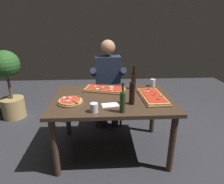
% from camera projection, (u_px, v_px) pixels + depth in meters
% --- Properties ---
extents(ground_plane, '(6.40, 6.40, 0.00)m').
position_uv_depth(ground_plane, '(112.00, 150.00, 2.50)').
color(ground_plane, '#2D2D33').
extents(dining_table, '(1.40, 0.96, 0.74)m').
position_uv_depth(dining_table, '(112.00, 105.00, 2.27)').
color(dining_table, '#3D2B1E').
rests_on(dining_table, ground_plane).
extents(pizza_rectangular_front, '(0.57, 0.37, 0.05)m').
position_uv_depth(pizza_rectangular_front, '(105.00, 89.00, 2.45)').
color(pizza_rectangular_front, brown).
rests_on(pizza_rectangular_front, dining_table).
extents(pizza_rectangular_left, '(0.29, 0.55, 0.05)m').
position_uv_depth(pizza_rectangular_left, '(152.00, 96.00, 2.21)').
color(pizza_rectangular_left, brown).
rests_on(pizza_rectangular_left, dining_table).
extents(pizza_round_far, '(0.28, 0.28, 0.05)m').
position_uv_depth(pizza_round_far, '(70.00, 101.00, 2.08)').
color(pizza_round_far, brown).
rests_on(pizza_round_far, dining_table).
extents(wine_bottle_dark, '(0.06, 0.06, 0.32)m').
position_uv_depth(wine_bottle_dark, '(132.00, 93.00, 2.02)').
color(wine_bottle_dark, black).
rests_on(wine_bottle_dark, dining_table).
extents(oil_bottle_amber, '(0.06, 0.06, 0.31)m').
position_uv_depth(oil_bottle_amber, '(134.00, 80.00, 2.48)').
color(oil_bottle_amber, black).
rests_on(oil_bottle_amber, dining_table).
extents(vinegar_bottle_green, '(0.06, 0.06, 0.30)m').
position_uv_depth(vinegar_bottle_green, '(123.00, 102.00, 1.84)').
color(vinegar_bottle_green, '#233819').
rests_on(vinegar_bottle_green, dining_table).
extents(tumbler_near_camera, '(0.07, 0.07, 0.10)m').
position_uv_depth(tumbler_near_camera, '(153.00, 83.00, 2.60)').
color(tumbler_near_camera, silver).
rests_on(tumbler_near_camera, dining_table).
extents(tumbler_far_side, '(0.08, 0.08, 0.09)m').
position_uv_depth(tumbler_far_side, '(94.00, 108.00, 1.87)').
color(tumbler_far_side, silver).
rests_on(tumbler_far_side, dining_table).
extents(napkin_cutlery_set, '(0.20, 0.14, 0.01)m').
position_uv_depth(napkin_cutlery_set, '(110.00, 105.00, 2.02)').
color(napkin_cutlery_set, white).
rests_on(napkin_cutlery_set, dining_table).
extents(diner_chair, '(0.44, 0.44, 0.87)m').
position_uv_depth(diner_chair, '(108.00, 92.00, 3.12)').
color(diner_chair, '#3D2B1E').
rests_on(diner_chair, ground_plane).
extents(seated_diner, '(0.53, 0.41, 1.33)m').
position_uv_depth(seated_diner, '(108.00, 79.00, 2.92)').
color(seated_diner, '#23232D').
rests_on(seated_diner, ground_plane).
extents(potted_plant_corner, '(0.45, 0.45, 1.16)m').
position_uv_depth(potted_plant_corner, '(8.00, 81.00, 3.12)').
color(potted_plant_corner, tan).
rests_on(potted_plant_corner, ground_plane).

